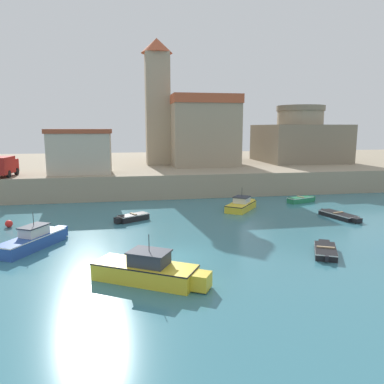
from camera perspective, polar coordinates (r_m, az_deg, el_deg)
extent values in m
plane|color=teal|center=(23.72, -2.45, -9.97)|extent=(200.00, 200.00, 0.00)
cube|color=gray|center=(61.54, -7.40, 3.53)|extent=(120.00, 40.00, 2.74)
cube|color=#237A4C|center=(42.19, 16.19, -1.14)|extent=(3.19, 2.01, 0.58)
cube|color=#237A4C|center=(43.44, 17.79, -0.91)|extent=(0.64, 0.71, 0.49)
cube|color=white|center=(42.14, 16.21, -0.81)|extent=(3.22, 2.03, 0.07)
cube|color=#997F5B|center=(42.13, 16.22, -0.70)|extent=(0.49, 0.91, 0.08)
cube|color=black|center=(25.64, 19.66, -8.49)|extent=(2.46, 3.18, 0.45)
cube|color=black|center=(27.31, 19.48, -7.37)|extent=(0.89, 0.84, 0.38)
cube|color=white|center=(25.59, 19.68, -8.10)|extent=(2.48, 3.21, 0.07)
cube|color=#997F5B|center=(25.56, 19.70, -7.93)|extent=(1.07, 0.67, 0.08)
cube|color=black|center=(24.14, 19.86, -9.53)|extent=(0.27, 0.27, 0.36)
cube|color=black|center=(36.21, 21.37, -3.32)|extent=(2.18, 3.73, 0.44)
cube|color=black|center=(34.88, 23.81, -3.97)|extent=(0.85, 0.76, 0.38)
cube|color=white|center=(36.17, 21.39, -3.04)|extent=(2.20, 3.76, 0.07)
cube|color=#997F5B|center=(36.15, 21.40, -2.92)|extent=(1.13, 0.48, 0.08)
cube|color=black|center=(37.47, 19.31, -2.69)|extent=(0.25, 0.25, 0.36)
cube|color=yellow|center=(20.32, -7.19, -12.08)|extent=(5.65, 4.37, 0.95)
cube|color=yellow|center=(19.17, 1.44, -13.39)|extent=(1.24, 1.30, 0.80)
cube|color=black|center=(20.17, -7.21, -10.94)|extent=(5.71, 4.41, 0.07)
cube|color=#333842|center=(19.92, -6.53, -10.05)|extent=(2.35, 2.17, 0.67)
cube|color=#2D333D|center=(19.80, -6.55, -9.04)|extent=(2.54, 2.33, 0.08)
cylinder|color=black|center=(19.65, -6.58, -7.68)|extent=(0.04, 0.04, 0.90)
cube|color=black|center=(33.04, -8.91, -3.86)|extent=(2.82, 2.27, 0.57)
cube|color=black|center=(32.26, -11.26, -4.26)|extent=(0.70, 0.73, 0.48)
cube|color=white|center=(32.99, -8.92, -3.44)|extent=(2.85, 2.29, 0.07)
cube|color=#997F5B|center=(32.97, -8.92, -3.31)|extent=(0.63, 0.86, 0.08)
cube|color=#284C9E|center=(27.42, -23.18, -7.08)|extent=(3.80, 5.17, 0.86)
cube|color=#284C9E|center=(29.51, -19.41, -5.67)|extent=(1.03, 0.98, 0.73)
cube|color=white|center=(27.32, -23.23, -6.30)|extent=(3.83, 5.22, 0.07)
cube|color=silver|center=(27.41, -22.92, -5.49)|extent=(1.84, 2.10, 0.60)
cube|color=#2D333D|center=(27.33, -22.97, -4.80)|extent=(1.98, 2.27, 0.08)
cylinder|color=black|center=(27.21, -23.04, -3.80)|extent=(0.04, 0.04, 0.90)
cube|color=yellow|center=(37.10, 7.46, -2.20)|extent=(3.97, 4.41, 0.71)
cube|color=yellow|center=(39.41, 8.70, -1.52)|extent=(1.26, 1.23, 0.60)
cube|color=black|center=(37.03, 7.47, -1.73)|extent=(4.00, 4.46, 0.07)
cube|color=silver|center=(37.17, 7.59, -1.21)|extent=(1.95, 1.98, 0.53)
cube|color=#2D333D|center=(37.11, 7.60, -0.75)|extent=(2.10, 2.13, 0.08)
cylinder|color=black|center=(37.02, 7.62, 0.00)|extent=(0.04, 0.04, 0.90)
sphere|color=red|center=(33.94, -26.13, -4.37)|extent=(0.59, 0.59, 0.59)
cube|color=gray|center=(57.66, 0.77, 8.76)|extent=(9.03, 16.98, 8.44)
cube|color=#B25133|center=(57.78, 0.78, 13.54)|extent=(9.21, 17.32, 1.20)
cube|color=gray|center=(54.32, -5.26, 12.32)|extent=(3.32, 3.32, 15.38)
cone|color=#B25133|center=(55.39, -5.41, 21.33)|extent=(4.32, 4.32, 2.00)
cube|color=gray|center=(61.40, 15.98, 7.16)|extent=(11.95, 11.95, 5.68)
cylinder|color=gray|center=(61.36, 16.03, 8.14)|extent=(6.98, 6.98, 7.78)
cylinder|color=gray|center=(61.42, 16.22, 12.14)|extent=(7.33, 7.33, 0.80)
cube|color=#BCB29E|center=(45.17, -16.66, 5.62)|extent=(6.89, 4.04, 4.61)
cube|color=#9E472D|center=(45.08, -16.82, 8.86)|extent=(7.23, 4.24, 0.50)
cube|color=#AD1E19|center=(44.85, -27.21, 3.63)|extent=(2.36, 3.36, 1.80)
cube|color=#AD1E19|center=(46.77, -26.28, 3.67)|extent=(2.10, 1.46, 1.40)
cube|color=#334756|center=(47.17, -26.10, 3.97)|extent=(1.80, 0.27, 0.70)
cylinder|color=black|center=(46.41, -25.16, 2.84)|extent=(0.35, 0.82, 0.80)
cylinder|color=black|center=(44.22, -26.17, 2.47)|extent=(0.35, 0.82, 0.80)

